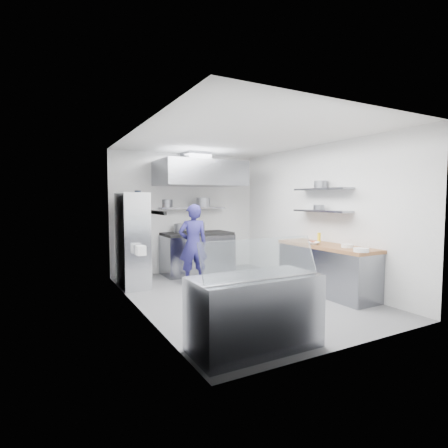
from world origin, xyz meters
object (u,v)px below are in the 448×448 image
wire_rack (132,240)px  chef (193,244)px  gas_range (197,254)px  display_case (255,312)px

wire_rack → chef: bearing=-16.9°
gas_range → wire_rack: (-1.63, -0.55, 0.48)m
gas_range → display_case: bearing=-105.0°
wire_rack → display_case: wire_rack is taller
chef → display_case: size_ratio=1.08×
gas_range → display_case: 4.25m
gas_range → wire_rack: bearing=-161.2°
chef → wire_rack: wire_rack is taller
chef → display_case: bearing=88.9°
gas_range → display_case: size_ratio=1.07×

